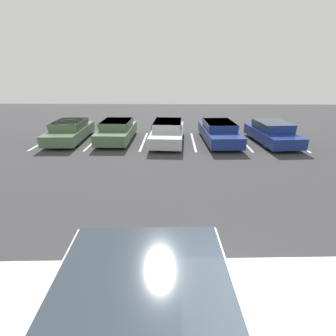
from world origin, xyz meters
TOP-DOWN VIEW (x-y plane):
  - stall_stripe_a at (-9.10, 12.96)m, footprint 0.12×4.18m
  - stall_stripe_b at (-6.13, 12.96)m, footprint 0.12×4.18m
  - stall_stripe_c at (-3.15, 12.96)m, footprint 0.12×4.18m
  - stall_stripe_d at (-0.18, 12.96)m, footprint 0.12×4.18m
  - stall_stripe_e at (2.79, 12.96)m, footprint 0.12×4.18m
  - stall_stripe_f at (5.77, 12.96)m, footprint 0.12×4.18m
  - pickup_truck at (-1.42, 0.23)m, footprint 5.87×2.23m
  - parked_sedan_a at (-7.61, 13.11)m, footprint 1.96×4.53m
  - parked_sedan_b at (-4.77, 13.13)m, footprint 1.84×4.23m
  - parked_sedan_c at (-1.72, 12.88)m, footprint 1.98×4.81m
  - parked_sedan_d at (1.31, 12.98)m, footprint 2.04×4.87m
  - parked_sedan_e at (4.33, 12.76)m, footprint 2.23×4.45m

SIDE VIEW (x-z plane):
  - stall_stripe_a at x=-9.10m, z-range 0.00..0.01m
  - stall_stripe_b at x=-6.13m, z-range 0.00..0.01m
  - stall_stripe_c at x=-3.15m, z-range 0.00..0.01m
  - stall_stripe_d at x=-0.18m, z-range 0.00..0.01m
  - stall_stripe_e at x=2.79m, z-range 0.00..0.01m
  - stall_stripe_f at x=5.77m, z-range 0.00..0.01m
  - parked_sedan_a at x=-7.61m, z-range 0.04..1.21m
  - parked_sedan_d at x=1.31m, z-range 0.05..1.24m
  - parked_sedan_b at x=-4.77m, z-range 0.04..1.24m
  - parked_sedan_e at x=4.33m, z-range 0.04..1.28m
  - parked_sedan_c at x=-1.72m, z-range 0.04..1.28m
  - pickup_truck at x=-1.42m, z-range -0.01..1.86m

